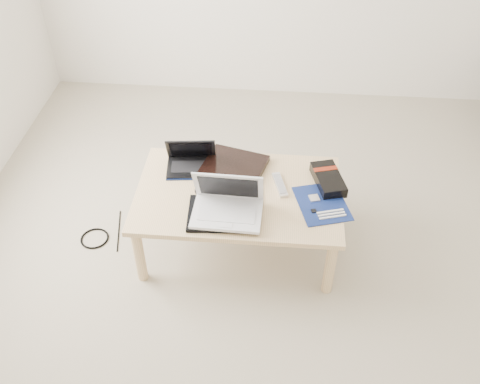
# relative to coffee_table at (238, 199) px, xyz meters

# --- Properties ---
(ground) EXTENTS (4.00, 4.00, 0.00)m
(ground) POSITION_rel_coffee_table_xyz_m (0.34, -0.28, -0.35)
(ground) COLOR #B6AB94
(ground) RESTS_ON ground
(coffee_table) EXTENTS (1.10, 0.70, 0.40)m
(coffee_table) POSITION_rel_coffee_table_xyz_m (0.00, 0.00, 0.00)
(coffee_table) COLOR #E4BA89
(coffee_table) RESTS_ON ground
(book) EXTENTS (0.40, 0.36, 0.03)m
(book) POSITION_rel_coffee_table_xyz_m (-0.04, 0.20, 0.07)
(book) COLOR black
(book) RESTS_ON coffee_table
(netbook) EXTENTS (0.29, 0.23, 0.18)m
(netbook) POSITION_rel_coffee_table_xyz_m (-0.28, 0.19, 0.09)
(netbook) COLOR black
(netbook) RESTS_ON coffee_table
(tablet) EXTENTS (0.29, 0.23, 0.01)m
(tablet) POSITION_rel_coffee_table_xyz_m (-0.01, 0.00, 0.06)
(tablet) COLOR black
(tablet) RESTS_ON coffee_table
(remote) EXTENTS (0.10, 0.20, 0.02)m
(remote) POSITION_rel_coffee_table_xyz_m (0.22, 0.07, 0.06)
(remote) COLOR silver
(remote) RESTS_ON coffee_table
(neoprene_sleeve) EXTENTS (0.37, 0.28, 0.02)m
(neoprene_sleeve) POSITION_rel_coffee_table_xyz_m (-0.06, -0.18, 0.06)
(neoprene_sleeve) COLOR black
(neoprene_sleeve) RESTS_ON coffee_table
(white_laptop) EXTENTS (0.36, 0.26, 0.24)m
(white_laptop) POSITION_rel_coffee_table_xyz_m (-0.04, -0.17, 0.12)
(white_laptop) COLOR white
(white_laptop) RESTS_ON neoprene_sleeve
(motherboard) EXTENTS (0.32, 0.36, 0.01)m
(motherboard) POSITION_rel_coffee_table_xyz_m (0.45, -0.06, 0.05)
(motherboard) COLOR #0D1B53
(motherboard) RESTS_ON coffee_table
(gpu_box) EXTENTS (0.20, 0.29, 0.06)m
(gpu_box) POSITION_rel_coffee_table_xyz_m (0.48, 0.11, 0.08)
(gpu_box) COLOR black
(gpu_box) RESTS_ON coffee_table
(cable_coil) EXTENTS (0.11, 0.11, 0.01)m
(cable_coil) POSITION_rel_coffee_table_xyz_m (-0.18, -0.01, 0.05)
(cable_coil) COLOR black
(cable_coil) RESTS_ON coffee_table
(floor_cable_coil) EXTENTS (0.20, 0.20, 0.01)m
(floor_cable_coil) POSITION_rel_coffee_table_xyz_m (-0.85, -0.04, -0.35)
(floor_cable_coil) COLOR black
(floor_cable_coil) RESTS_ON ground
(floor_cable_trail) EXTENTS (0.07, 0.33, 0.01)m
(floor_cable_trail) POSITION_rel_coffee_table_xyz_m (-0.72, 0.04, -0.35)
(floor_cable_trail) COLOR black
(floor_cable_trail) RESTS_ON ground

